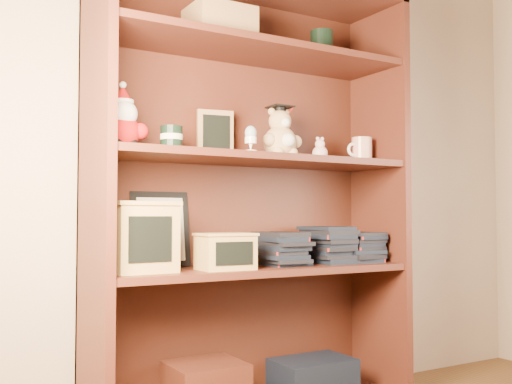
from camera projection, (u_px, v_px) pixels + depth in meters
bookcase at (249, 204)px, 2.22m from camera, size 1.20×0.35×1.60m
shelf_lower at (256, 270)px, 2.16m from camera, size 1.14×0.33×0.02m
shelf_upper at (256, 160)px, 2.18m from camera, size 1.14×0.33×0.02m
santa_plush at (123, 123)px, 1.93m from camera, size 0.16×0.12×0.23m
teachers_tin at (171, 139)px, 2.02m from camera, size 0.08×0.08×0.09m
chalkboard_plaque at (215, 135)px, 2.23m from camera, size 0.14×0.09×0.18m
egg_cup at (251, 139)px, 2.09m from camera, size 0.05×0.05×0.10m
grad_teddy_bear at (281, 137)px, 2.23m from camera, size 0.16×0.14×0.20m
pink_figurine at (320, 151)px, 2.33m from camera, size 0.06×0.06×0.09m
teacher_mug at (361, 150)px, 2.43m from camera, size 0.12×0.08×0.10m
certificate_frame at (160, 229)px, 2.13m from camera, size 0.22×0.06×0.27m
treats_box at (140, 236)px, 1.95m from camera, size 0.22×0.22×0.23m
pencils_box at (226, 251)px, 2.03m from camera, size 0.19×0.14×0.12m
book_stack_left at (280, 248)px, 2.22m from camera, size 0.14×0.20×0.13m
book_stack_mid at (328, 244)px, 2.33m from camera, size 0.14×0.20×0.14m
book_stack_right at (355, 246)px, 2.40m from camera, size 0.14×0.20×0.13m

